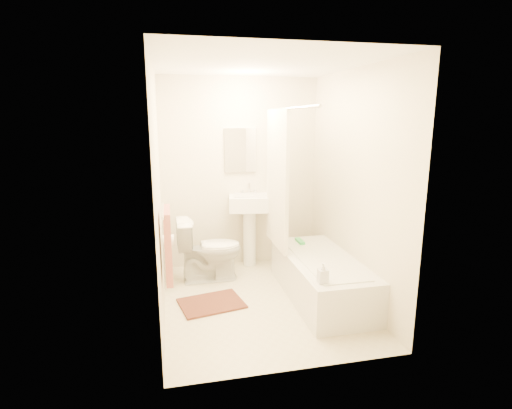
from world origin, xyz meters
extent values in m
plane|color=beige|center=(0.00, 0.00, 0.00)|extent=(2.40, 2.40, 0.00)
plane|color=white|center=(0.00, 0.00, 2.40)|extent=(2.40, 2.40, 0.00)
cube|color=beige|center=(0.00, 1.20, 1.20)|extent=(2.00, 0.02, 2.40)
cube|color=beige|center=(-1.00, 0.00, 1.20)|extent=(0.02, 2.40, 2.40)
cube|color=beige|center=(1.00, 0.00, 1.20)|extent=(0.02, 2.40, 2.40)
cube|color=white|center=(0.00, 1.18, 1.50)|extent=(0.40, 0.03, 0.55)
cylinder|color=silver|center=(0.30, 0.10, 2.00)|extent=(0.03, 1.70, 0.03)
cube|color=silver|center=(0.30, 0.50, 1.22)|extent=(0.04, 0.80, 1.55)
cylinder|color=silver|center=(-0.96, -0.25, 1.10)|extent=(0.02, 0.60, 0.02)
cube|color=#CC7266|center=(-0.93, -0.25, 0.78)|extent=(0.06, 0.45, 0.66)
cylinder|color=white|center=(-0.93, 0.12, 0.70)|extent=(0.11, 0.12, 0.12)
imported|color=white|center=(-0.47, 0.71, 0.37)|extent=(0.77, 0.44, 0.75)
cube|color=#4F271F|center=(-0.52, 0.05, 0.01)|extent=(0.72, 0.59, 0.02)
imported|color=white|center=(0.42, -0.64, 0.54)|extent=(0.09, 0.09, 0.19)
cube|color=green|center=(0.59, 0.51, 0.46)|extent=(0.06, 0.21, 0.04)
camera|label=1|loc=(-0.89, -3.81, 1.92)|focal=28.00mm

